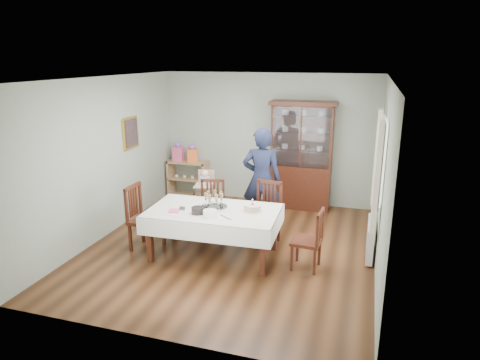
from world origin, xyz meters
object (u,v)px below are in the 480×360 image
at_px(dining_table, 214,233).
at_px(china_cabinet, 302,154).
at_px(high_chair, 206,200).
at_px(birthday_cake, 252,208).
at_px(gift_bag_pink, 178,152).
at_px(chair_far_left, 212,220).
at_px(chair_end_left, 146,230).
at_px(chair_far_right, 265,225).
at_px(gift_bag_orange, 192,154).
at_px(sideboard, 188,179).
at_px(chair_end_right, 307,251).
at_px(woman, 262,180).
at_px(champagne_tray, 214,203).

bearing_deg(dining_table, china_cabinet, 70.81).
bearing_deg(high_chair, dining_table, -71.70).
height_order(birthday_cake, gift_bag_pink, gift_bag_pink).
bearing_deg(birthday_cake, chair_far_left, 144.65).
height_order(chair_end_left, gift_bag_pink, gift_bag_pink).
height_order(dining_table, chair_far_right, chair_far_right).
relative_size(chair_far_left, gift_bag_orange, 2.41).
height_order(sideboard, chair_end_right, chair_end_right).
height_order(china_cabinet, gift_bag_pink, china_cabinet).
distance_m(china_cabinet, birthday_cake, 2.56).
bearing_deg(woman, sideboard, -42.57).
relative_size(chair_far_right, gift_bag_pink, 2.47).
bearing_deg(chair_far_right, champagne_tray, -130.52).
bearing_deg(woman, birthday_cake, 89.26).
bearing_deg(woman, gift_bag_pink, -39.58).
bearing_deg(chair_far_right, woman, 117.78).
relative_size(woman, high_chair, 1.90).
bearing_deg(dining_table, chair_end_right, 0.41).
xyz_separation_m(champagne_tray, gift_bag_pink, (-1.77, 2.53, 0.15)).
xyz_separation_m(chair_far_right, chair_end_right, (0.81, -0.69, -0.04)).
relative_size(high_chair, gift_bag_orange, 2.45).
xyz_separation_m(dining_table, birthday_cake, (0.59, 0.11, 0.43)).
relative_size(sideboard, chair_far_left, 0.94).
distance_m(dining_table, chair_far_right, 0.95).
bearing_deg(gift_bag_orange, china_cabinet, -0.04).
bearing_deg(champagne_tray, china_cabinet, 69.53).
bearing_deg(china_cabinet, champagne_tray, -110.47).
bearing_deg(china_cabinet, woman, -109.33).
xyz_separation_m(dining_table, gift_bag_pink, (-1.80, 2.63, 0.60)).
bearing_deg(champagne_tray, birthday_cake, 0.29).
relative_size(chair_far_left, chair_far_right, 0.93).
bearing_deg(chair_far_left, gift_bag_orange, 108.34).
bearing_deg(high_chair, champagne_tray, -70.87).
xyz_separation_m(chair_far_left, gift_bag_orange, (-1.15, 1.89, 0.69)).
height_order(chair_far_right, gift_bag_orange, gift_bag_orange).
relative_size(high_chair, champagne_tray, 2.41).
height_order(chair_far_right, high_chair, chair_far_right).
xyz_separation_m(chair_end_right, high_chair, (-2.14, 1.41, 0.11)).
xyz_separation_m(dining_table, sideboard, (-1.58, 2.65, 0.02)).
bearing_deg(champagne_tray, dining_table, -75.46).
relative_size(chair_end_right, birthday_cake, 3.14).
height_order(chair_far_right, woman, woman).
xyz_separation_m(sideboard, champagne_tray, (1.56, -2.55, 0.43)).
xyz_separation_m(sideboard, high_chair, (0.90, -1.24, -0.02)).
height_order(china_cabinet, woman, china_cabinet).
distance_m(woman, gift_bag_pink, 2.62).
relative_size(sideboard, gift_bag_pink, 2.15).
bearing_deg(chair_end_right, chair_far_left, -107.72).
distance_m(chair_far_left, woman, 1.12).
bearing_deg(chair_far_left, chair_end_left, -149.23).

